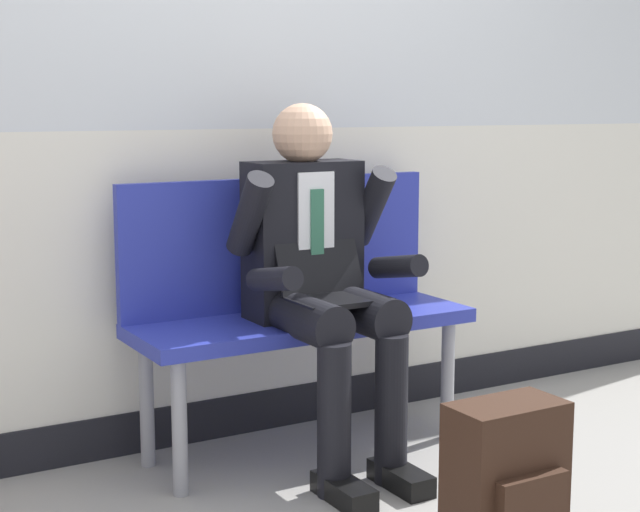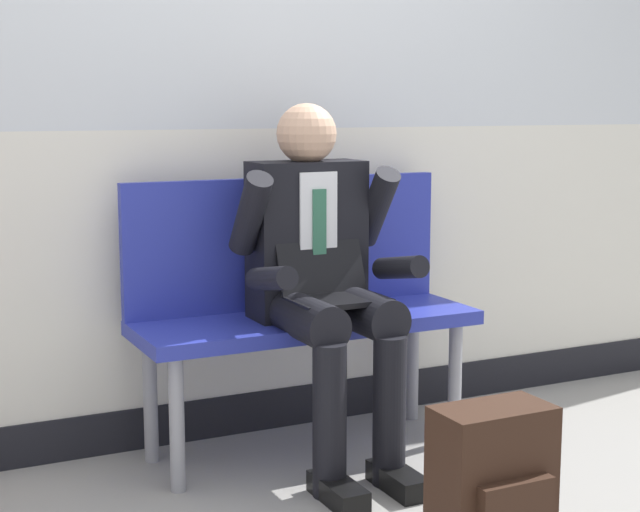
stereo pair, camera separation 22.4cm
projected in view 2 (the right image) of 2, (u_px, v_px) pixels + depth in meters
ground_plane at (340, 499)px, 3.10m from camera, size 18.00×18.00×0.00m
station_wall at (243, 58)px, 3.58m from camera, size 6.33×0.14×2.86m
bench_with_person at (297, 293)px, 3.51m from camera, size 1.23×0.42×0.98m
person_seated at (323, 274)px, 3.31m from camera, size 0.57×0.70×1.25m
backpack at (493, 486)px, 2.66m from camera, size 0.33×0.22×0.44m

